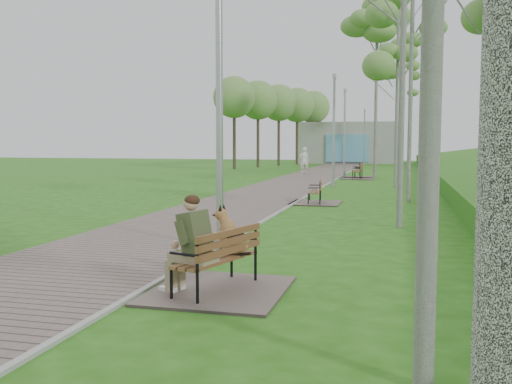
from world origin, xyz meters
TOP-DOWN VIEW (x-y plane):
  - ground at (0.00, 0.00)m, footprint 120.00×120.00m
  - walkway at (-1.75, 21.50)m, footprint 3.50×67.00m
  - kerb at (0.00, 21.50)m, footprint 0.10×67.00m
  - building_north at (-1.50, 50.97)m, footprint 10.00×5.20m
  - bench_main at (0.93, 1.23)m, footprint 1.83×2.03m
  - bench_second at (0.64, 13.01)m, footprint 1.63×1.81m
  - bench_third at (1.09, 26.42)m, footprint 1.75×1.94m
  - bench_far at (0.99, 27.66)m, footprint 1.71×1.90m
  - lamp_post_near at (0.09, 4.23)m, footprint 0.23×0.23m
  - lamp_post_second at (0.39, 20.55)m, footprint 0.20×0.20m
  - lamp_post_third at (0.15, 28.27)m, footprint 0.20×0.20m
  - lamp_post_far at (0.17, 46.97)m, footprint 0.19×0.19m
  - pedestrian_near at (-2.75, 31.16)m, footprint 0.73×0.59m
  - birch_mid_b at (3.73, 14.25)m, footprint 2.29×2.29m
  - birch_mid_c at (3.22, 20.57)m, footprint 2.38×2.38m
  - birch_far_b at (1.95, 28.32)m, footprint 2.95×2.95m
  - birch_distant_a at (3.06, 39.22)m, footprint 2.58×2.58m
  - birch_distant_b at (5.38, 44.07)m, footprint 2.43×2.43m

SIDE VIEW (x-z plane):
  - ground at x=0.00m, z-range 0.00..0.00m
  - walkway at x=-1.75m, z-range 0.00..0.04m
  - kerb at x=0.00m, z-range 0.00..0.05m
  - bench_second at x=0.64m, z-range -0.32..0.68m
  - bench_far at x=0.99m, z-range -0.33..0.72m
  - bench_third at x=1.09m, z-range -0.34..0.73m
  - bench_main at x=0.93m, z-range -0.35..1.24m
  - pedestrian_near at x=-2.75m, z-range 0.00..1.74m
  - building_north at x=-1.50m, z-range -0.01..3.99m
  - lamp_post_far at x=0.17m, z-range -0.16..4.87m
  - lamp_post_second at x=0.39m, z-range -0.17..5.05m
  - lamp_post_third at x=0.15m, z-range -0.17..5.07m
  - lamp_post_near at x=0.09m, z-range -0.19..5.66m
  - birch_mid_c at x=3.22m, z-range 2.43..10.96m
  - birch_mid_b at x=3.73m, z-range 2.49..11.21m
  - birch_distant_b at x=5.38m, z-range 2.65..11.94m
  - birch_distant_a at x=3.06m, z-range 2.83..12.73m
  - birch_far_b at x=1.95m, z-range 3.12..14.06m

